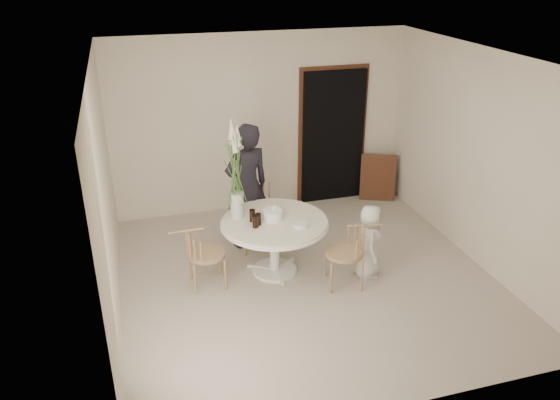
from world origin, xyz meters
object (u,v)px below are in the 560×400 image
object	(u,v)px
chair_far	(252,199)
girl	(247,187)
chair_left	(197,249)
chair_right	(354,246)
flower_vase	(236,171)
birthday_cake	(273,215)
boy	(369,242)
table	(275,229)

from	to	relation	value
chair_far	girl	bearing A→B (deg)	-137.59
chair_left	chair_right	bearing A→B (deg)	-105.51
chair_left	flower_vase	size ratio (longest dim) A/B	0.62
girl	birthday_cake	xyz separation A→B (m)	(0.15, -0.76, -0.08)
chair_left	birthday_cake	size ratio (longest dim) A/B	3.14
chair_right	boy	distance (m)	0.28
chair_right	boy	bearing A→B (deg)	124.00
boy	girl	bearing A→B (deg)	61.53
chair_left	birthday_cake	distance (m)	1.00
chair_far	boy	size ratio (longest dim) A/B	1.02
girl	chair_left	bearing A→B (deg)	30.31
table	boy	distance (m)	1.17
boy	flower_vase	world-z (taller)	flower_vase
chair_left	flower_vase	world-z (taller)	flower_vase
flower_vase	chair_left	bearing A→B (deg)	-152.97
chair_left	girl	size ratio (longest dim) A/B	0.45
boy	flower_vase	bearing A→B (deg)	82.49
chair_far	birthday_cake	size ratio (longest dim) A/B	3.88
chair_right	birthday_cake	bearing A→B (deg)	-113.97
chair_right	birthday_cake	xyz separation A→B (m)	(-0.85, 0.56, 0.27)
chair_left	boy	size ratio (longest dim) A/B	0.82
girl	chair_right	bearing A→B (deg)	111.17
girl	birthday_cake	size ratio (longest dim) A/B	6.92
girl	birthday_cake	distance (m)	0.77
boy	chair_right	bearing A→B (deg)	130.04
birthday_cake	table	bearing A→B (deg)	-71.93
birthday_cake	chair_right	bearing A→B (deg)	-33.48
chair_right	chair_left	world-z (taller)	chair_right
chair_right	girl	world-z (taller)	girl
chair_right	chair_left	distance (m)	1.87
chair_right	chair_left	xyz separation A→B (m)	(-1.81, 0.47, -0.01)
table	chair_left	size ratio (longest dim) A/B	1.69
chair_left	flower_vase	distance (m)	1.03
table	chair_far	xyz separation A→B (m)	(-0.08, 0.88, 0.02)
table	girl	xyz separation A→B (m)	(-0.16, 0.80, 0.25)
birthday_cake	flower_vase	bearing A→B (deg)	154.56
table	flower_vase	xyz separation A→B (m)	(-0.41, 0.23, 0.71)
table	chair_right	bearing A→B (deg)	-31.91
chair_left	flower_vase	xyz separation A→B (m)	(0.56, 0.29, 0.82)
chair_far	boy	bearing A→B (deg)	-52.08
chair_left	table	bearing A→B (deg)	-87.87
chair_far	boy	distance (m)	1.74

